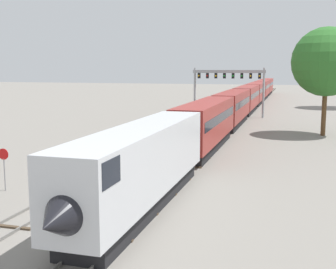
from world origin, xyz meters
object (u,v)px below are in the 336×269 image
Objects in this scene: stop_sign at (4,163)px; trackside_tree_left at (327,62)px; passenger_train at (247,98)px; signal_gantry at (229,81)px.

stop_sign is 0.22× the size of trackside_tree_left.
passenger_train is 47.03× the size of stop_sign.
trackside_tree_left reaches higher than signal_gantry.
signal_gantry reaches higher than passenger_train.
stop_sign is at bearing -124.72° from trackside_tree_left.
stop_sign is 39.06m from trackside_tree_left.
signal_gantry is at bearing -104.58° from passenger_train.
trackside_tree_left is at bearing -50.71° from signal_gantry.
trackside_tree_left reaches higher than stop_sign.
signal_gantry is at bearing 129.29° from trackside_tree_left.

